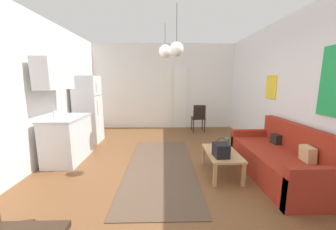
% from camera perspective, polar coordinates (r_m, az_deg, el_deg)
% --- Properties ---
extents(ground_plane, '(5.35, 7.53, 0.10)m').
position_cam_1_polar(ground_plane, '(3.60, -1.05, -17.61)').
color(ground_plane, brown).
extents(wall_back, '(4.95, 0.13, 2.87)m').
position_cam_1_polar(wall_back, '(6.71, -1.18, 8.27)').
color(wall_back, white).
rests_on(wall_back, ground_plane).
extents(wall_right, '(0.12, 7.13, 2.87)m').
position_cam_1_polar(wall_right, '(4.02, 36.18, 5.45)').
color(wall_right, silver).
rests_on(wall_right, ground_plane).
extents(wall_left, '(0.12, 7.13, 2.87)m').
position_cam_1_polar(wall_left, '(4.01, -38.57, 5.17)').
color(wall_left, white).
rests_on(wall_left, ground_plane).
extents(area_rug, '(1.26, 3.00, 0.01)m').
position_cam_1_polar(area_rug, '(3.83, -2.24, -14.92)').
color(area_rug, brown).
rests_on(area_rug, ground_plane).
extents(couch, '(0.86, 1.94, 0.90)m').
position_cam_1_polar(couch, '(3.86, 30.45, -11.60)').
color(couch, maroon).
rests_on(couch, ground_plane).
extents(coffee_table, '(0.53, 0.91, 0.41)m').
position_cam_1_polar(coffee_table, '(3.55, 15.67, -11.29)').
color(coffee_table, tan).
rests_on(coffee_table, ground_plane).
extents(bamboo_vase, '(0.08, 0.08, 0.45)m').
position_cam_1_polar(bamboo_vase, '(3.59, 17.05, -8.27)').
color(bamboo_vase, '#47704C').
rests_on(bamboo_vase, coffee_table).
extents(handbag, '(0.24, 0.28, 0.32)m').
position_cam_1_polar(handbag, '(3.28, 15.43, -9.98)').
color(handbag, black).
rests_on(handbag, coffee_table).
extents(refrigerator, '(0.61, 0.62, 1.76)m').
position_cam_1_polar(refrigerator, '(5.51, -22.60, 1.49)').
color(refrigerator, white).
rests_on(refrigerator, ground_plane).
extents(kitchen_counter, '(0.64, 1.07, 2.05)m').
position_cam_1_polar(kitchen_counter, '(4.42, -28.27, -2.43)').
color(kitchen_counter, silver).
rests_on(kitchen_counter, ground_plane).
extents(accent_chair, '(0.43, 0.41, 0.89)m').
position_cam_1_polar(accent_chair, '(6.22, 9.09, -0.53)').
color(accent_chair, black).
rests_on(accent_chair, ground_plane).
extents(pendant_lamp_near, '(0.23, 0.23, 0.83)m').
position_cam_1_polar(pendant_lamp_near, '(3.41, 2.56, 18.95)').
color(pendant_lamp_near, black).
extents(pendant_lamp_far, '(0.28, 0.28, 0.73)m').
position_cam_1_polar(pendant_lamp_far, '(4.51, -0.85, 18.38)').
color(pendant_lamp_far, black).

